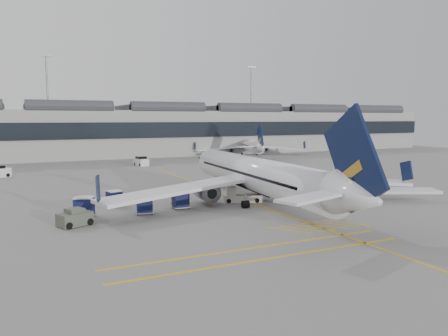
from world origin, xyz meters
name	(u,v)px	position (x,y,z in m)	size (l,w,h in m)	color
ground	(180,221)	(0.00, 0.00, 0.00)	(220.00, 220.00, 0.00)	gray
terminal	(76,131)	(0.00, 71.93, 6.14)	(200.00, 20.45, 12.40)	#9E9E99
light_masts	(61,98)	(-1.67, 86.00, 14.49)	(113.00, 0.60, 25.45)	slate
apron_markings	(230,195)	(10.00, 10.00, 0.01)	(0.25, 60.00, 0.01)	gold
airliner_main	(259,176)	(10.62, 4.13, 3.02)	(35.34, 38.71, 10.29)	white
airliner_far	(249,145)	(40.06, 60.21, 2.42)	(27.10, 30.04, 8.23)	white
belt_loader	(241,196)	(9.28, 5.80, 0.62)	(5.30, 3.16, 2.11)	beige
baggage_cart_a	(181,200)	(1.94, 5.14, 0.92)	(1.67, 1.39, 1.72)	gray
baggage_cart_b	(114,197)	(-3.85, 9.67, 0.86)	(1.82, 1.63, 1.61)	gray
baggage_cart_c	(144,205)	(-2.07, 4.24, 0.92)	(1.88, 1.66, 1.72)	gray
baggage_cart_d	(84,206)	(-7.50, 5.35, 1.03)	(2.25, 2.06, 1.92)	gray
ramp_agent_a	(212,197)	(5.56, 5.46, 0.82)	(0.60, 0.39, 1.64)	orange
ramp_agent_b	(172,196)	(1.99, 8.15, 0.82)	(0.79, 0.62, 1.63)	#FF580D
pushback_tug	(75,218)	(-8.71, 2.24, 0.68)	(3.15, 2.57, 1.53)	#515649
safety_cone_nose	(211,181)	(12.17, 20.62, 0.24)	(0.35, 0.35, 0.49)	#F24C0A
safety_cone_engine	(260,194)	(12.87, 7.87, 0.24)	(0.35, 0.35, 0.49)	#F24C0A
service_van_mid	(141,161)	(8.92, 46.93, 0.81)	(2.35, 3.78, 1.82)	silver
service_van_right	(248,161)	(27.45, 37.61, 0.85)	(4.15, 3.45, 1.91)	silver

